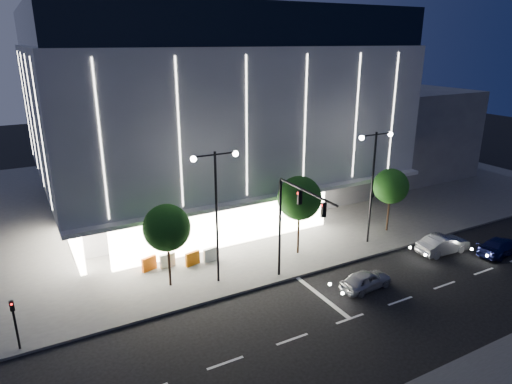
{
  "coord_description": "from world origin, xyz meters",
  "views": [
    {
      "loc": [
        -13.76,
        -18.93,
        15.4
      ],
      "look_at": [
        1.21,
        8.49,
        5.0
      ],
      "focal_mm": 32.0,
      "sensor_mm": 36.0,
      "label": 1
    }
  ],
  "objects_px": {
    "street_lamp_west": "(216,199)",
    "barrier_b": "(168,260)",
    "street_lamp_east": "(373,172)",
    "tree_mid": "(299,200)",
    "tree_right": "(391,188)",
    "car_second": "(443,244)",
    "barrier_a": "(149,264)",
    "barrier_d": "(211,254)",
    "tree_left": "(167,230)",
    "barrier_c": "(193,258)",
    "ped_signal_far": "(15,320)",
    "car_lead": "(366,280)",
    "car_third": "(500,246)",
    "traffic_mast": "(292,215)"
  },
  "relations": [
    {
      "from": "barrier_d",
      "to": "tree_right",
      "type": "bearing_deg",
      "value": -16.32
    },
    {
      "from": "street_lamp_west",
      "to": "barrier_b",
      "type": "distance_m",
      "value": 6.79
    },
    {
      "from": "tree_mid",
      "to": "barrier_a",
      "type": "bearing_deg",
      "value": 166.06
    },
    {
      "from": "ped_signal_far",
      "to": "car_lead",
      "type": "relative_size",
      "value": 0.81
    },
    {
      "from": "tree_mid",
      "to": "barrier_c",
      "type": "xyz_separation_m",
      "value": [
        -7.71,
        1.94,
        -3.68
      ]
    },
    {
      "from": "car_lead",
      "to": "barrier_a",
      "type": "height_order",
      "value": "car_lead"
    },
    {
      "from": "street_lamp_west",
      "to": "tree_mid",
      "type": "height_order",
      "value": "street_lamp_west"
    },
    {
      "from": "tree_mid",
      "to": "barrier_b",
      "type": "distance_m",
      "value": 10.38
    },
    {
      "from": "street_lamp_west",
      "to": "car_second",
      "type": "xyz_separation_m",
      "value": [
        16.85,
        -4.06,
        -5.24
      ]
    },
    {
      "from": "barrier_a",
      "to": "barrier_b",
      "type": "bearing_deg",
      "value": -23.67
    },
    {
      "from": "street_lamp_west",
      "to": "street_lamp_east",
      "type": "relative_size",
      "value": 1.0
    },
    {
      "from": "traffic_mast",
      "to": "street_lamp_west",
      "type": "xyz_separation_m",
      "value": [
        -4.0,
        2.66,
        0.93
      ]
    },
    {
      "from": "car_third",
      "to": "car_lead",
      "type": "bearing_deg",
      "value": 79.4
    },
    {
      "from": "street_lamp_east",
      "to": "barrier_c",
      "type": "relative_size",
      "value": 8.18
    },
    {
      "from": "street_lamp_east",
      "to": "barrier_d",
      "type": "relative_size",
      "value": 8.18
    },
    {
      "from": "tree_left",
      "to": "tree_right",
      "type": "xyz_separation_m",
      "value": [
        19.0,
        -0.0,
        -0.15
      ]
    },
    {
      "from": "street_lamp_west",
      "to": "car_lead",
      "type": "bearing_deg",
      "value": -33.29
    },
    {
      "from": "car_second",
      "to": "street_lamp_east",
      "type": "bearing_deg",
      "value": 46.06
    },
    {
      "from": "street_lamp_west",
      "to": "barrier_b",
      "type": "xyz_separation_m",
      "value": [
        -2.34,
        3.53,
        -5.31
      ]
    },
    {
      "from": "traffic_mast",
      "to": "car_third",
      "type": "height_order",
      "value": "traffic_mast"
    },
    {
      "from": "tree_mid",
      "to": "barrier_b",
      "type": "height_order",
      "value": "tree_mid"
    },
    {
      "from": "street_lamp_west",
      "to": "barrier_d",
      "type": "height_order",
      "value": "street_lamp_west"
    },
    {
      "from": "car_third",
      "to": "street_lamp_east",
      "type": "bearing_deg",
      "value": 43.84
    },
    {
      "from": "tree_left",
      "to": "barrier_a",
      "type": "bearing_deg",
      "value": 103.86
    },
    {
      "from": "car_third",
      "to": "barrier_c",
      "type": "distance_m",
      "value": 23.08
    },
    {
      "from": "street_lamp_west",
      "to": "tree_left",
      "type": "distance_m",
      "value": 3.69
    },
    {
      "from": "tree_mid",
      "to": "barrier_a",
      "type": "relative_size",
      "value": 5.59
    },
    {
      "from": "tree_left",
      "to": "car_third",
      "type": "bearing_deg",
      "value": -17.21
    },
    {
      "from": "tree_mid",
      "to": "car_lead",
      "type": "relative_size",
      "value": 1.65
    },
    {
      "from": "car_lead",
      "to": "car_third",
      "type": "xyz_separation_m",
      "value": [
        12.39,
        -0.94,
        -0.0
      ]
    },
    {
      "from": "barrier_c",
      "to": "barrier_d",
      "type": "distance_m",
      "value": 1.38
    },
    {
      "from": "street_lamp_east",
      "to": "car_lead",
      "type": "distance_m",
      "value": 8.98
    },
    {
      "from": "ped_signal_far",
      "to": "car_second",
      "type": "distance_m",
      "value": 28.98
    },
    {
      "from": "barrier_d",
      "to": "car_lead",
      "type": "bearing_deg",
      "value": -57.32
    },
    {
      "from": "car_lead",
      "to": "car_third",
      "type": "relative_size",
      "value": 0.86
    },
    {
      "from": "street_lamp_west",
      "to": "barrier_b",
      "type": "relative_size",
      "value": 8.18
    },
    {
      "from": "tree_right",
      "to": "street_lamp_east",
      "type": "bearing_deg",
      "value": -161.37
    },
    {
      "from": "car_second",
      "to": "barrier_a",
      "type": "distance_m",
      "value": 21.88
    },
    {
      "from": "street_lamp_west",
      "to": "barrier_a",
      "type": "bearing_deg",
      "value": 134.7
    },
    {
      "from": "barrier_b",
      "to": "car_second",
      "type": "bearing_deg",
      "value": -29.09
    },
    {
      "from": "street_lamp_east",
      "to": "tree_right",
      "type": "bearing_deg",
      "value": 18.63
    },
    {
      "from": "street_lamp_east",
      "to": "tree_mid",
      "type": "bearing_deg",
      "value": 170.31
    },
    {
      "from": "street_lamp_west",
      "to": "tree_right",
      "type": "distance_m",
      "value": 16.19
    },
    {
      "from": "street_lamp_west",
      "to": "tree_left",
      "type": "height_order",
      "value": "street_lamp_west"
    },
    {
      "from": "ped_signal_far",
      "to": "car_lead",
      "type": "bearing_deg",
      "value": -10.74
    },
    {
      "from": "traffic_mast",
      "to": "street_lamp_west",
      "type": "bearing_deg",
      "value": 146.35
    },
    {
      "from": "ped_signal_far",
      "to": "car_second",
      "type": "xyz_separation_m",
      "value": [
        28.85,
        -2.55,
        -1.17
      ]
    },
    {
      "from": "traffic_mast",
      "to": "tree_mid",
      "type": "relative_size",
      "value": 1.15
    },
    {
      "from": "tree_right",
      "to": "ped_signal_far",
      "type": "bearing_deg",
      "value": -174.86
    },
    {
      "from": "car_second",
      "to": "barrier_c",
      "type": "relative_size",
      "value": 3.93
    }
  ]
}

